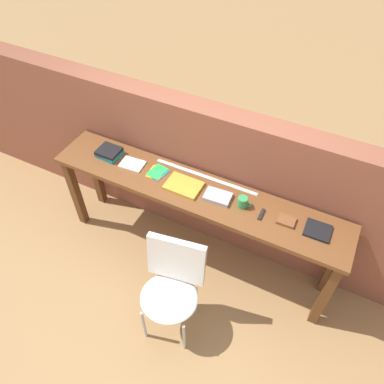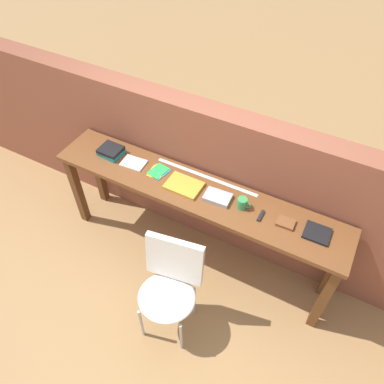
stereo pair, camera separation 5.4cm
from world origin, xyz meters
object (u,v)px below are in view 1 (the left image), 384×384
object	(u,v)px
book_stack_leftmost	(109,152)
mug	(243,202)
magazine_cycling	(132,164)
pamphlet_pile_colourful	(157,172)
leather_journal_brown	(286,221)
book_open_centre	(184,186)
chair_white_moulded	(172,285)
multitool_folded	(261,214)
book_repair_rightmost	(318,230)

from	to	relation	value
book_stack_leftmost	mug	bearing A→B (deg)	-1.28
magazine_cycling	pamphlet_pile_colourful	xyz separation A→B (m)	(0.24, 0.01, -0.00)
leather_journal_brown	book_open_centre	bearing A→B (deg)	179.73
chair_white_moulded	book_open_centre	distance (m)	0.78
book_open_centre	mug	distance (m)	0.50
book_stack_leftmost	book_open_centre	distance (m)	0.75
magazine_cycling	mug	distance (m)	1.00
pamphlet_pile_colourful	multitool_folded	bearing A→B (deg)	-2.75
chair_white_moulded	multitool_folded	bearing A→B (deg)	56.53
chair_white_moulded	multitool_folded	size ratio (longest dim) A/B	8.10
mug	leather_journal_brown	size ratio (longest dim) A/B	0.85
book_open_centre	book_repair_rightmost	distance (m)	1.07
mug	book_repair_rightmost	size ratio (longest dim) A/B	0.60
chair_white_moulded	magazine_cycling	size ratio (longest dim) A/B	4.46
magazine_cycling	book_repair_rightmost	bearing A→B (deg)	-4.22
magazine_cycling	book_repair_rightmost	distance (m)	1.57
multitool_folded	leather_journal_brown	distance (m)	0.19
book_repair_rightmost	book_stack_leftmost	bearing A→B (deg)	178.54
book_stack_leftmost	book_repair_rightmost	size ratio (longest dim) A/B	1.11
magazine_cycling	pamphlet_pile_colourful	distance (m)	0.24
multitool_folded	leather_journal_brown	xyz separation A→B (m)	(0.19, 0.02, 0.00)
mug	chair_white_moulded	bearing A→B (deg)	-111.95
book_repair_rightmost	book_open_centre	bearing A→B (deg)	-179.19
magazine_cycling	mug	xyz separation A→B (m)	(1.00, -0.01, 0.04)
chair_white_moulded	leather_journal_brown	size ratio (longest dim) A/B	6.86
magazine_cycling	leather_journal_brown	size ratio (longest dim) A/B	1.54
book_stack_leftmost	book_open_centre	bearing A→B (deg)	-3.56
chair_white_moulded	book_open_centre	xyz separation A→B (m)	(-0.23, 0.64, 0.37)
chair_white_moulded	mug	bearing A→B (deg)	68.05
book_stack_leftmost	mug	world-z (taller)	mug
book_stack_leftmost	magazine_cycling	bearing A→B (deg)	-3.09
leather_journal_brown	book_repair_rightmost	xyz separation A→B (m)	(0.23, 0.02, -0.00)
book_stack_leftmost	pamphlet_pile_colourful	bearing A→B (deg)	-0.25
book_open_centre	book_repair_rightmost	bearing A→B (deg)	2.56
book_open_centre	leather_journal_brown	xyz separation A→B (m)	(0.84, 0.02, 0.00)
mug	book_repair_rightmost	world-z (taller)	mug
pamphlet_pile_colourful	leather_journal_brown	bearing A→B (deg)	-1.21
chair_white_moulded	book_repair_rightmost	bearing A→B (deg)	39.06
chair_white_moulded	multitool_folded	xyz separation A→B (m)	(0.43, 0.64, 0.36)
mug	book_stack_leftmost	bearing A→B (deg)	178.72
multitool_folded	leather_journal_brown	size ratio (longest dim) A/B	0.85
book_open_centre	multitool_folded	distance (m)	0.65
chair_white_moulded	book_stack_leftmost	xyz separation A→B (m)	(-0.98, 0.69, 0.39)
leather_journal_brown	multitool_folded	bearing A→B (deg)	-175.24
book_stack_leftmost	multitool_folded	size ratio (longest dim) A/B	1.87
magazine_cycling	mug	size ratio (longest dim) A/B	1.82
pamphlet_pile_colourful	leather_journal_brown	distance (m)	1.11
magazine_cycling	book_stack_leftmost	bearing A→B (deg)	172.59
book_stack_leftmost	multitool_folded	distance (m)	1.40
chair_white_moulded	pamphlet_pile_colourful	world-z (taller)	same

